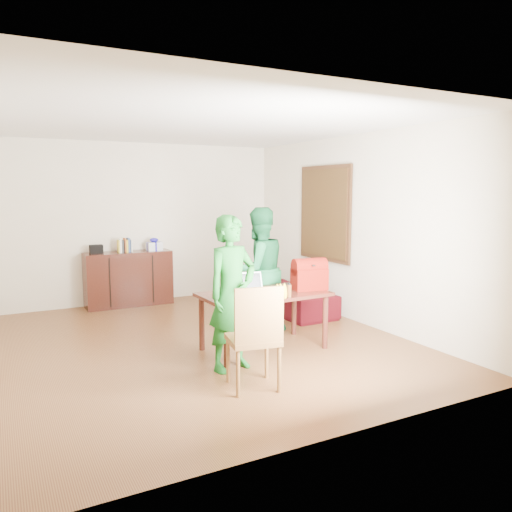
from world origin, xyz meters
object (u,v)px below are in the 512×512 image
laptop (253,291)px  sofa (288,294)px  person_near (232,293)px  red_bag (309,277)px  bottle (289,290)px  chair (253,358)px  table (264,299)px  person_far (258,270)px

laptop → sofa: size_ratio=0.20×
person_near → sofa: person_near is taller
sofa → person_near: bearing=135.2°
laptop → red_bag: red_bag is taller
bottle → sofa: size_ratio=0.09×
red_bag → sofa: bearing=76.4°
chair → laptop: 1.14m
person_near → red_bag: bearing=2.2°
table → person_far: (0.30, 0.71, 0.23)m
person_far → person_near: bearing=45.9°
table → bottle: 0.41m
person_near → sofa: (1.89, 1.96, -0.56)m
table → chair: 1.24m
person_far → sofa: 1.40m
chair → person_near: person_near is taller
person_far → sofa: person_far is taller
red_bag → sofa: red_bag is taller
chair → bottle: bearing=50.1°
person_far → table: bearing=61.7°
bottle → red_bag: bearing=29.7°
laptop → sofa: bearing=54.7°
laptop → sofa: 2.21m
laptop → sofa: (1.46, 1.60, -0.47)m
bottle → red_bag: (0.45, 0.26, 0.07)m
laptop → chair: bearing=-110.0°
chair → person_near: bearing=96.5°
table → laptop: bearing=-163.1°
person_near → red_bag: 1.25m
chair → person_far: bearing=71.4°
person_far → bottle: (-0.17, -1.05, -0.07)m
person_near → laptop: bearing=26.6°
table → laptop: laptop is taller
person_near → bottle: (0.76, 0.08, -0.05)m
table → red_bag: (0.59, -0.09, 0.24)m
table → bottle: size_ratio=9.39×
sofa → person_far: bearing=129.7°
person_far → laptop: person_far is taller
person_far → sofa: size_ratio=0.92×
laptop → red_bag: 0.78m
person_near → person_far: (0.92, 1.13, 0.01)m
laptop → bottle: size_ratio=2.35×
bottle → red_bag: red_bag is taller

